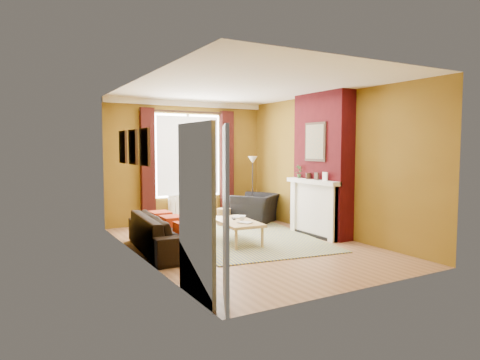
# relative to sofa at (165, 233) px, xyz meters

# --- Properties ---
(ground) EXTENTS (5.50, 5.50, 0.00)m
(ground) POSITION_rel_sofa_xyz_m (1.42, -0.29, -0.31)
(ground) COLOR brown
(ground) RESTS_ON ground
(room_walls) EXTENTS (3.82, 5.54, 2.83)m
(room_walls) POSITION_rel_sofa_xyz_m (2.05, -0.01, 1.07)
(room_walls) COLOR brown
(room_walls) RESTS_ON ground
(striped_rug) EXTENTS (2.77, 3.54, 0.02)m
(striped_rug) POSITION_rel_sofa_xyz_m (1.72, 0.13, -0.30)
(striped_rug) COLOR #304385
(striped_rug) RESTS_ON ground
(sofa) EXTENTS (0.98, 2.18, 0.62)m
(sofa) POSITION_rel_sofa_xyz_m (0.00, 0.00, 0.00)
(sofa) COLOR black
(sofa) RESTS_ON ground
(armchair) EXTENTS (1.35, 1.33, 0.66)m
(armchair) POSITION_rel_sofa_xyz_m (2.74, 1.55, 0.02)
(armchair) COLOR black
(armchair) RESTS_ON ground
(coffee_table) EXTENTS (0.73, 1.29, 0.41)m
(coffee_table) POSITION_rel_sofa_xyz_m (1.33, -0.05, 0.06)
(coffee_table) COLOR #D5B67B
(coffee_table) RESTS_ON ground
(wicker_stool) EXTENTS (0.34, 0.34, 0.39)m
(wicker_stool) POSITION_rel_sofa_xyz_m (1.92, 1.58, -0.12)
(wicker_stool) COLOR olive
(wicker_stool) RESTS_ON ground
(floor_lamp) EXTENTS (0.24, 0.24, 1.53)m
(floor_lamp) POSITION_rel_sofa_xyz_m (2.82, 1.84, 0.90)
(floor_lamp) COLOR black
(floor_lamp) RESTS_ON ground
(book_a) EXTENTS (0.26, 0.29, 0.02)m
(book_a) POSITION_rel_sofa_xyz_m (1.26, -0.40, 0.11)
(book_a) COLOR #999999
(book_a) RESTS_ON coffee_table
(book_b) EXTENTS (0.37, 0.39, 0.02)m
(book_b) POSITION_rel_sofa_xyz_m (1.45, 0.28, 0.12)
(book_b) COLOR #999999
(book_b) RESTS_ON coffee_table
(mug) EXTENTS (0.12, 0.12, 0.08)m
(mug) POSITION_rel_sofa_xyz_m (1.39, -0.17, 0.14)
(mug) COLOR #999999
(mug) RESTS_ON coffee_table
(tv_remote) EXTENTS (0.11, 0.18, 0.02)m
(tv_remote) POSITION_rel_sofa_xyz_m (1.36, 0.10, 0.12)
(tv_remote) COLOR #29282B
(tv_remote) RESTS_ON coffee_table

